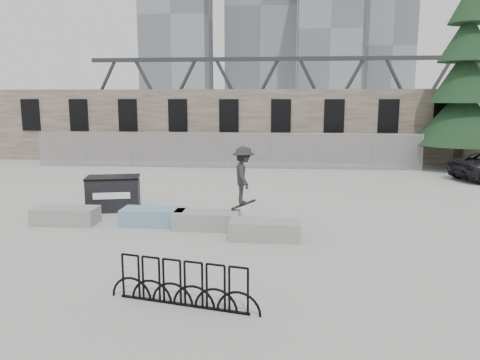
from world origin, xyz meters
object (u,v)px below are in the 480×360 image
(planter_far_left, at_px, (66,215))
(spruce_tree, at_px, (464,86))
(planter_center_left, at_px, (154,216))
(bike_rack, at_px, (183,284))
(planter_center_right, at_px, (207,219))
(dumpster, at_px, (113,193))
(skateboarder, at_px, (244,175))
(planter_offset, at_px, (265,229))

(planter_far_left, distance_m, spruce_tree, 21.75)
(planter_far_left, relative_size, planter_center_left, 1.00)
(bike_rack, bearing_deg, planter_center_right, 94.49)
(planter_center_right, bearing_deg, dumpster, 150.26)
(bike_rack, bearing_deg, planter_far_left, 131.92)
(planter_far_left, xyz_separation_m, skateboarder, (5.67, 0.16, 1.33))
(spruce_tree, bearing_deg, bike_rack, -121.91)
(planter_center_right, bearing_deg, bike_rack, -85.51)
(bike_rack, bearing_deg, skateboarder, 83.19)
(planter_offset, bearing_deg, dumpster, 151.36)
(planter_far_left, bearing_deg, skateboarder, 1.64)
(planter_center_left, distance_m, bike_rack, 6.07)
(planter_center_left, bearing_deg, planter_offset, -18.33)
(planter_far_left, bearing_deg, planter_center_left, 2.35)
(planter_far_left, bearing_deg, planter_center_right, -1.96)
(planter_offset, xyz_separation_m, bike_rack, (-1.40, -4.49, 0.15))
(planter_far_left, relative_size, planter_offset, 1.00)
(planter_center_left, xyz_separation_m, planter_offset, (3.55, -1.18, 0.00))
(planter_far_left, relative_size, skateboarder, 1.02)
(dumpster, relative_size, skateboarder, 1.05)
(planter_far_left, distance_m, planter_center_left, 2.84)
(planter_center_right, xyz_separation_m, bike_rack, (0.42, -5.40, 0.15))
(bike_rack, distance_m, spruce_tree, 22.54)
(bike_rack, distance_m, skateboarder, 5.88)
(planter_center_right, relative_size, bike_rack, 0.65)
(dumpster, bearing_deg, planter_far_left, -127.39)
(planter_center_left, bearing_deg, planter_center_right, -8.97)
(planter_far_left, relative_size, dumpster, 0.97)
(bike_rack, bearing_deg, planter_center_left, 110.76)
(planter_center_left, relative_size, skateboarder, 1.02)
(planter_far_left, xyz_separation_m, planter_offset, (6.39, -1.06, 0.00))
(planter_far_left, height_order, planter_offset, same)
(bike_rack, bearing_deg, dumpster, 118.77)
(planter_far_left, relative_size, spruce_tree, 0.17)
(planter_center_right, distance_m, bike_rack, 5.42)
(planter_center_left, height_order, spruce_tree, spruce_tree)
(dumpster, height_order, bike_rack, dumpster)
(dumpster, xyz_separation_m, bike_rack, (4.13, -7.51, -0.17))
(planter_center_left, distance_m, planter_center_right, 1.75)
(planter_center_left, xyz_separation_m, skateboarder, (2.83, 0.05, 1.33))
(bike_rack, xyz_separation_m, spruce_tree, (11.71, 18.80, 4.20))
(planter_center_right, xyz_separation_m, planter_offset, (1.83, -0.90, 0.00))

